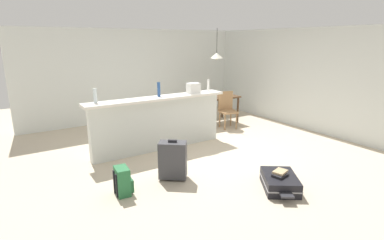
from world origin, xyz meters
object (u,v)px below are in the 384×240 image
Objects in this scene: bottle_blue at (159,89)px; bottle_white at (208,85)px; bottle_clear at (95,96)px; dining_chair_near_partition at (227,108)px; suitcase_flat_black at (280,182)px; pendant_lamp at (217,56)px; dining_table at (216,99)px; grocery_bag at (193,88)px; book_stack at (280,174)px; backpack_green at (123,181)px; suitcase_upright_charcoal at (173,160)px.

bottle_white is (1.23, 0.02, -0.02)m from bottle_blue.
bottle_clear is 1.25m from bottle_blue.
dining_chair_near_partition is 1.07× the size of suitcase_flat_black.
suitcase_flat_black is (-1.54, -3.66, -1.70)m from pendant_lamp.
bottle_clear is 0.24× the size of dining_table.
grocery_bag is 0.24× the size of dining_table.
bottle_white is 0.30× the size of suitcase_flat_black.
bottle_blue is at bearing -1.84° from bottle_clear.
dining_table is at bearing 67.16° from book_stack.
dining_table is 1.36× the size of pendant_lamp.
dining_table is at bearing 36.55° from grocery_bag.
bottle_blue reaches higher than backpack_green.
bottle_white reaches higher than dining_table.
grocery_bag is at bearing -3.23° from bottle_blue.
pendant_lamp is at bearing 37.51° from grocery_bag.
bottle_white reaches higher than suitcase_upright_charcoal.
bottle_blue is (1.25, -0.04, 0.01)m from bottle_clear.
suitcase_flat_black is 1.30× the size of suitcase_upright_charcoal.
bottle_blue reaches higher than book_stack.
dining_chair_near_partition is at bearing 20.78° from grocery_bag.
suitcase_flat_black is at bearing -101.15° from bottle_white.
pendant_lamp is 1.92× the size of backpack_green.
grocery_bag reaches higher than suitcase_flat_black.
bottle_blue is 0.36× the size of pendant_lamp.
dining_table reaches higher than backpack_green.
dining_table is (3.47, 0.97, -0.58)m from bottle_clear.
suitcase_upright_charcoal is at bearing 135.15° from book_stack.
bottle_white reaches higher than grocery_bag.
suitcase_upright_charcoal reaches higher than backpack_green.
suitcase_upright_charcoal is at bearing -137.74° from pendant_lamp.
bottle_white is 2.41m from suitcase_upright_charcoal.
backpack_green is 2.34m from book_stack.
bottle_white reaches higher than suitcase_flat_black.
bottle_clear is 0.33× the size of pendant_lamp.
bottle_blue is at bearing -154.52° from pendant_lamp.
dining_table is at bearing 41.88° from suitcase_upright_charcoal.
grocery_bag reaches higher than book_stack.
bottle_white is 0.24× the size of dining_table.
grocery_bag is at bearing 87.86° from book_stack.
backpack_green is at bearing 151.41° from suitcase_flat_black.
book_stack is (-1.52, -3.60, -0.39)m from dining_table.
pendant_lamp reaches higher than bottle_white.
dining_chair_near_partition is 1.39× the size of suitcase_upright_charcoal.
bottle_blue is at bearing -179.24° from bottle_white.
bottle_clear is 1.82m from backpack_green.
suitcase_flat_black is at bearing -28.59° from backpack_green.
bottle_white is at bearing 29.87° from backpack_green.
bottle_blue is at bearing 105.13° from book_stack.
dining_table reaches higher than suitcase_upright_charcoal.
suitcase_flat_black is (-1.50, -3.60, -0.54)m from dining_table.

